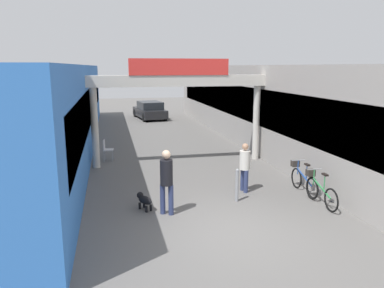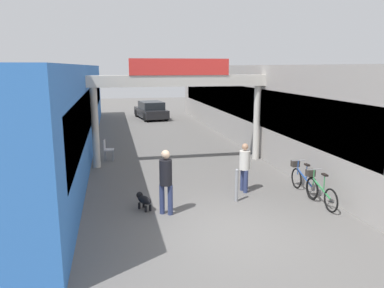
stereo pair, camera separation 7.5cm
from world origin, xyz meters
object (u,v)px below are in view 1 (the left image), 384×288
at_px(bollard_post_metal, 237,185).
at_px(parked_car_black, 150,110).
at_px(pedestrian_companion, 245,164).
at_px(bicycle_green_nearest, 319,190).
at_px(pedestrian_with_dog, 166,178).
at_px(bicycle_blue_second, 303,179).
at_px(cafe_chair_aluminium_nearer, 106,148).
at_px(dog_on_leash, 144,200).

xyz_separation_m(bollard_post_metal, parked_car_black, (-0.61, 18.54, 0.13)).
relative_size(pedestrian_companion, bicycle_green_nearest, 0.93).
height_order(pedestrian_companion, parked_car_black, pedestrian_companion).
relative_size(pedestrian_with_dog, bicycle_blue_second, 1.06).
bearing_deg(bicycle_green_nearest, cafe_chair_aluminium_nearer, 132.60).
xyz_separation_m(pedestrian_with_dog, bicycle_blue_second, (4.52, 0.92, -0.59)).
relative_size(cafe_chair_aluminium_nearer, parked_car_black, 0.21).
relative_size(bicycle_green_nearest, parked_car_black, 0.40).
height_order(dog_on_leash, bicycle_green_nearest, bicycle_green_nearest).
relative_size(dog_on_leash, parked_car_black, 0.15).
bearing_deg(parked_car_black, pedestrian_with_dog, -94.72).
relative_size(pedestrian_companion, bollard_post_metal, 1.58).
bearing_deg(bollard_post_metal, bicycle_blue_second, 9.19).
xyz_separation_m(bicycle_blue_second, parked_car_black, (-2.94, 18.16, 0.21)).
bearing_deg(pedestrian_companion, bicycle_green_nearest, -41.24).
relative_size(dog_on_leash, cafe_chair_aluminium_nearer, 0.73).
relative_size(bollard_post_metal, parked_car_black, 0.24).
relative_size(pedestrian_with_dog, parked_car_black, 0.42).
relative_size(bicycle_blue_second, bollard_post_metal, 1.69).
bearing_deg(parked_car_black, cafe_chair_aluminium_nearer, -104.15).
distance_m(pedestrian_with_dog, parked_car_black, 19.15).
bearing_deg(bicycle_green_nearest, parked_car_black, 98.50).
xyz_separation_m(bicycle_green_nearest, bicycle_blue_second, (0.06, 1.10, 0.00)).
bearing_deg(cafe_chair_aluminium_nearer, parked_car_black, 75.85).
height_order(bicycle_blue_second, cafe_chair_aluminium_nearer, bicycle_blue_second).
relative_size(bicycle_green_nearest, cafe_chair_aluminium_nearer, 1.90).
height_order(pedestrian_with_dog, bicycle_green_nearest, pedestrian_with_dog).
bearing_deg(pedestrian_companion, bicycle_blue_second, -13.34).
relative_size(pedestrian_with_dog, cafe_chair_aluminium_nearer, 2.01).
distance_m(bicycle_blue_second, bollard_post_metal, 2.37).
relative_size(pedestrian_companion, bicycle_blue_second, 0.93).
distance_m(pedestrian_with_dog, bicycle_green_nearest, 4.50).
xyz_separation_m(bicycle_blue_second, cafe_chair_aluminium_nearer, (-6.13, 5.50, 0.10)).
bearing_deg(bollard_post_metal, pedestrian_with_dog, -166.01).
height_order(bicycle_green_nearest, bicycle_blue_second, same).
bearing_deg(dog_on_leash, bicycle_blue_second, 4.97).
height_order(bicycle_green_nearest, cafe_chair_aluminium_nearer, bicycle_green_nearest).
xyz_separation_m(bicycle_green_nearest, cafe_chair_aluminium_nearer, (-6.07, 6.60, 0.10)).
height_order(cafe_chair_aluminium_nearer, parked_car_black, parked_car_black).
bearing_deg(dog_on_leash, pedestrian_companion, 14.85).
distance_m(bicycle_blue_second, parked_car_black, 18.40).
height_order(pedestrian_companion, bollard_post_metal, pedestrian_companion).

